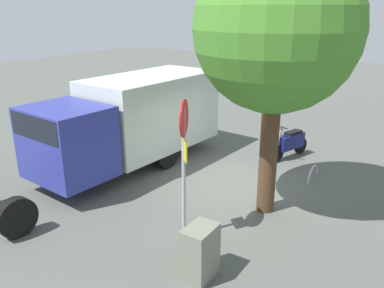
% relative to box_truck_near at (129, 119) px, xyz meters
% --- Properties ---
extents(ground_plane, '(60.00, 60.00, 0.00)m').
position_rel_box_truck_near_xyz_m(ground_plane, '(-0.45, 3.29, -1.55)').
color(ground_plane, '#4E534D').
extents(box_truck_near, '(8.12, 2.79, 2.74)m').
position_rel_box_truck_near_xyz_m(box_truck_near, '(0.00, 0.00, 0.00)').
color(box_truck_near, black).
rests_on(box_truck_near, ground).
extents(motorcycle, '(1.76, 0.77, 1.20)m').
position_rel_box_truck_near_xyz_m(motorcycle, '(-3.48, 3.90, -1.03)').
color(motorcycle, black).
rests_on(motorcycle, ground).
extents(stop_sign, '(0.71, 0.33, 3.07)m').
position_rel_box_truck_near_xyz_m(stop_sign, '(2.47, 3.70, 0.50)').
color(stop_sign, '#9E9EA3').
rests_on(stop_sign, ground).
extents(street_tree, '(3.63, 3.63, 6.12)m').
position_rel_box_truck_near_xyz_m(street_tree, '(0.33, 4.65, 2.73)').
color(street_tree, '#47301E').
rests_on(street_tree, ground).
extents(utility_cabinet, '(0.68, 0.48, 1.03)m').
position_rel_box_truck_near_xyz_m(utility_cabinet, '(3.38, 4.67, -1.03)').
color(utility_cabinet, slate).
rests_on(utility_cabinet, ground).
extents(bike_rack_hoop, '(0.85, 0.07, 0.85)m').
position_rel_box_truck_near_xyz_m(bike_rack_hoop, '(-2.15, 5.09, -1.55)').
color(bike_rack_hoop, '#B7B7BC').
rests_on(bike_rack_hoop, ground).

